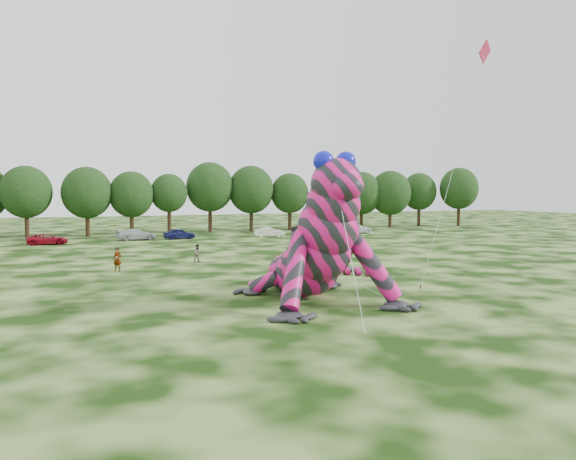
# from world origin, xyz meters

# --- Properties ---
(ground) EXTENTS (240.00, 240.00, 0.00)m
(ground) POSITION_xyz_m (0.00, 0.00, 0.00)
(ground) COLOR #16330A
(ground) RESTS_ON ground
(inflatable_gecko) EXTENTS (14.58, 17.11, 8.31)m
(inflatable_gecko) POSITION_xyz_m (-0.34, 6.46, 4.16)
(inflatable_gecko) COLOR #DE1273
(inflatable_gecko) RESTS_ON ground
(flying_kite) EXTENTS (3.67, 2.61, 15.39)m
(flying_kite) POSITION_xyz_m (10.27, 3.76, 13.60)
(flying_kite) COLOR #D21A45
(flying_kite) RESTS_ON ground
(tree_6) EXTENTS (6.52, 5.86, 9.49)m
(tree_6) POSITION_xyz_m (-17.56, 56.68, 4.75)
(tree_6) COLOR black
(tree_6) RESTS_ON ground
(tree_7) EXTENTS (6.68, 6.01, 9.48)m
(tree_7) POSITION_xyz_m (-10.08, 56.80, 4.74)
(tree_7) COLOR black
(tree_7) RESTS_ON ground
(tree_8) EXTENTS (6.14, 5.53, 8.94)m
(tree_8) POSITION_xyz_m (-4.22, 56.99, 4.47)
(tree_8) COLOR black
(tree_8) RESTS_ON ground
(tree_9) EXTENTS (5.27, 4.74, 8.68)m
(tree_9) POSITION_xyz_m (1.06, 57.35, 4.34)
(tree_9) COLOR black
(tree_9) RESTS_ON ground
(tree_10) EXTENTS (7.09, 6.38, 10.50)m
(tree_10) POSITION_xyz_m (7.40, 58.58, 5.25)
(tree_10) COLOR black
(tree_10) RESTS_ON ground
(tree_11) EXTENTS (7.01, 6.31, 10.07)m
(tree_11) POSITION_xyz_m (13.79, 58.20, 5.03)
(tree_11) COLOR black
(tree_11) RESTS_ON ground
(tree_12) EXTENTS (5.99, 5.39, 8.97)m
(tree_12) POSITION_xyz_m (20.01, 57.74, 4.49)
(tree_12) COLOR black
(tree_12) RESTS_ON ground
(tree_13) EXTENTS (6.83, 6.15, 10.13)m
(tree_13) POSITION_xyz_m (27.13, 57.13, 5.06)
(tree_13) COLOR black
(tree_13) RESTS_ON ground
(tree_14) EXTENTS (6.82, 6.14, 9.40)m
(tree_14) POSITION_xyz_m (33.46, 58.72, 4.70)
(tree_14) COLOR black
(tree_14) RESTS_ON ground
(tree_15) EXTENTS (7.17, 6.45, 9.63)m
(tree_15) POSITION_xyz_m (38.47, 57.77, 4.82)
(tree_15) COLOR black
(tree_15) RESTS_ON ground
(tree_16) EXTENTS (6.26, 5.63, 9.37)m
(tree_16) POSITION_xyz_m (45.45, 59.37, 4.69)
(tree_16) COLOR black
(tree_16) RESTS_ON ground
(tree_17) EXTENTS (6.98, 6.28, 10.30)m
(tree_17) POSITION_xyz_m (51.95, 56.66, 5.15)
(tree_17) COLOR black
(tree_17) RESTS_ON ground
(car_2) EXTENTS (4.61, 2.29, 1.26)m
(car_2) POSITION_xyz_m (-14.95, 46.41, 0.63)
(car_2) COLOR maroon
(car_2) RESTS_ON ground
(car_3) EXTENTS (5.12, 2.52, 1.43)m
(car_3) POSITION_xyz_m (-4.69, 48.82, 0.72)
(car_3) COLOR #B1B7BA
(car_3) RESTS_ON ground
(car_4) EXTENTS (4.17, 1.95, 1.38)m
(car_4) POSITION_xyz_m (0.67, 48.14, 0.69)
(car_4) COLOR #161952
(car_4) RESTS_ON ground
(car_5) EXTENTS (4.19, 2.06, 1.32)m
(car_5) POSITION_xyz_m (12.60, 47.03, 0.66)
(car_5) COLOR silver
(car_5) RESTS_ON ground
(car_6) EXTENTS (5.28, 2.84, 1.41)m
(car_6) POSITION_xyz_m (19.39, 48.96, 0.70)
(car_6) COLOR #2A2A2C
(car_6) RESTS_ON ground
(car_7) EXTENTS (4.86, 2.18, 1.38)m
(car_7) POSITION_xyz_m (26.54, 47.99, 0.69)
(car_7) COLOR white
(car_7) RESTS_ON ground
(spectator_1) EXTENTS (0.79, 0.63, 1.56)m
(spectator_1) POSITION_xyz_m (-2.50, 24.07, 0.78)
(spectator_1) COLOR gray
(spectator_1) RESTS_ON ground
(spectator_3) EXTENTS (1.02, 1.05, 1.76)m
(spectator_3) POSITION_xyz_m (16.29, 31.67, 0.88)
(spectator_3) COLOR gray
(spectator_3) RESTS_ON ground
(spectator_5) EXTENTS (1.63, 1.45, 1.79)m
(spectator_5) POSITION_xyz_m (4.75, 19.36, 0.90)
(spectator_5) COLOR gray
(spectator_5) RESTS_ON ground
(spectator_0) EXTENTS (0.81, 0.72, 1.85)m
(spectator_0) POSITION_xyz_m (-9.53, 20.93, 0.93)
(spectator_0) COLOR gray
(spectator_0) RESTS_ON ground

